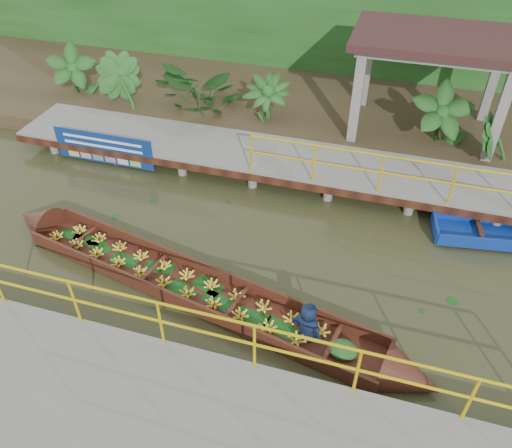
# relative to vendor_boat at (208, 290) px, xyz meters

# --- Properties ---
(ground) EXTENTS (80.00, 80.00, 0.00)m
(ground) POSITION_rel_vendor_boat_xyz_m (0.69, 1.35, -0.24)
(ground) COLOR #32351A
(ground) RESTS_ON ground
(land_strip) EXTENTS (30.00, 8.00, 0.45)m
(land_strip) POSITION_rel_vendor_boat_xyz_m (0.69, 8.85, -0.02)
(land_strip) COLOR #332819
(land_strip) RESTS_ON ground
(far_dock) EXTENTS (16.00, 2.06, 1.66)m
(far_dock) POSITION_rel_vendor_boat_xyz_m (0.71, 4.78, 0.23)
(far_dock) COLOR slate
(far_dock) RESTS_ON ground
(near_dock) EXTENTS (18.00, 2.40, 1.73)m
(near_dock) POSITION_rel_vendor_boat_xyz_m (1.69, -2.85, 0.06)
(near_dock) COLOR slate
(near_dock) RESTS_ON ground
(pavilion) EXTENTS (4.40, 3.00, 3.00)m
(pavilion) POSITION_rel_vendor_boat_xyz_m (3.69, 7.65, 2.57)
(pavilion) COLOR slate
(pavilion) RESTS_ON ground
(foliage_backdrop) EXTENTS (30.00, 0.80, 4.00)m
(foliage_backdrop) POSITION_rel_vendor_boat_xyz_m (0.69, 11.35, 1.76)
(foliage_backdrop) COLOR #1B4315
(foliage_backdrop) RESTS_ON ground
(vendor_boat) EXTENTS (9.93, 3.01, 2.19)m
(vendor_boat) POSITION_rel_vendor_boat_xyz_m (0.00, 0.00, 0.00)
(vendor_boat) COLOR #3B1B10
(vendor_boat) RESTS_ON ground
(blue_banner) EXTENTS (2.92, 0.04, 0.91)m
(blue_banner) POSITION_rel_vendor_boat_xyz_m (-4.48, 3.83, 0.31)
(blue_banner) COLOR navy
(blue_banner) RESTS_ON ground
(tropical_plants) EXTENTS (14.32, 1.32, 1.65)m
(tropical_plants) POSITION_rel_vendor_boat_xyz_m (-1.06, 6.65, 1.03)
(tropical_plants) COLOR #1B4315
(tropical_plants) RESTS_ON ground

